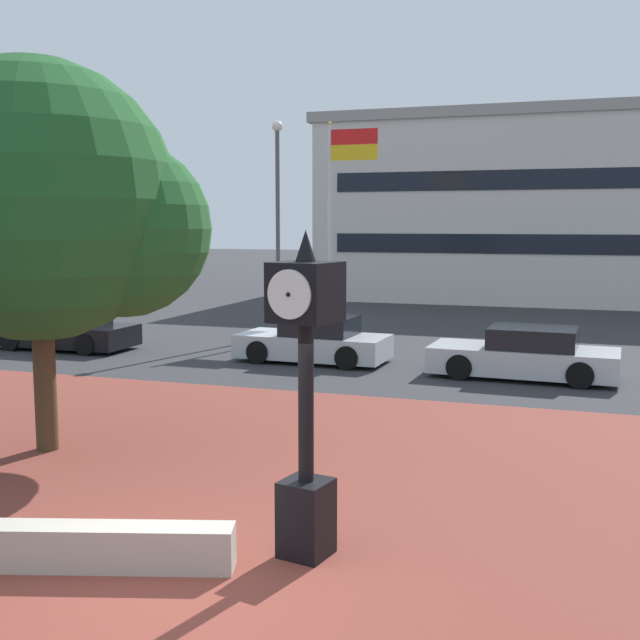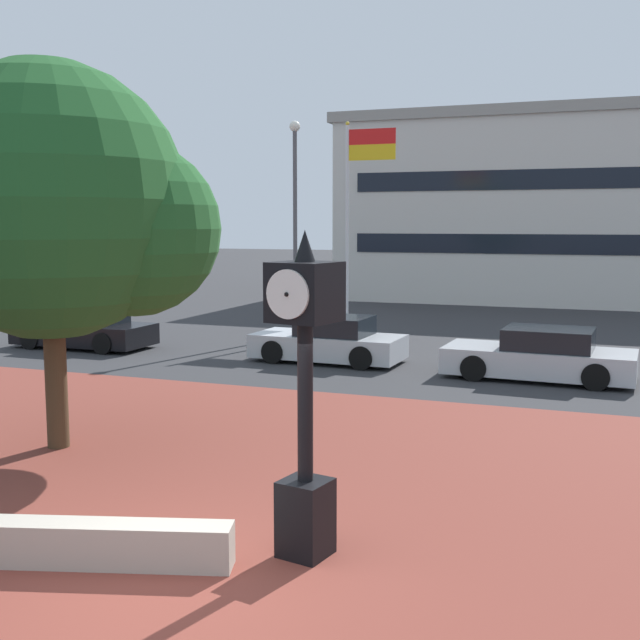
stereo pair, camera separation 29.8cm
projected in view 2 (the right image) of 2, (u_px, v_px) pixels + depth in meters
name	position (u px, v px, depth m)	size (l,w,h in m)	color
ground_plane	(173.00, 587.00, 8.34)	(200.00, 200.00, 0.00)	#2D2D30
plaza_brick_paving	(278.00, 500.00, 10.97)	(44.00, 13.64, 0.01)	brown
planter_wall	(92.00, 544.00, 8.85)	(3.20, 0.40, 0.50)	#ADA393
street_clock	(305.00, 390.00, 8.91)	(0.79, 0.82, 3.77)	black
plaza_tree	(67.00, 207.00, 13.12)	(4.97, 4.63, 6.52)	#42301E
car_street_near	(330.00, 341.00, 21.84)	(4.22, 2.03, 1.28)	#B7BABF
car_street_mid	(541.00, 356.00, 19.39)	(4.65, 2.15, 1.28)	#B7BABF
car_street_distant	(85.00, 329.00, 24.31)	(4.29, 1.95, 1.28)	black
flagpole_primary	(354.00, 204.00, 27.48)	(1.80, 0.14, 7.34)	silver
civic_building	(611.00, 208.00, 40.16)	(26.20, 13.21, 9.17)	beige
street_lamp_post	(295.00, 208.00, 26.28)	(0.36, 0.36, 7.20)	#4C4C51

